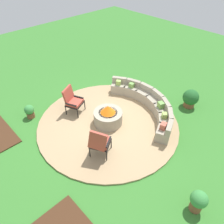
# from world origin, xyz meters

# --- Properties ---
(ground_plane) EXTENTS (24.00, 24.00, 0.00)m
(ground_plane) POSITION_xyz_m (0.00, 0.00, 0.00)
(ground_plane) COLOR #387A2D
(patio_circle) EXTENTS (5.16, 5.16, 0.06)m
(patio_circle) POSITION_xyz_m (0.00, 0.00, 0.03)
(patio_circle) COLOR tan
(patio_circle) RESTS_ON ground_plane
(fire_pit) EXTENTS (1.05, 1.05, 0.77)m
(fire_pit) POSITION_xyz_m (0.00, 0.00, 0.36)
(fire_pit) COLOR #9E937F
(fire_pit) RESTS_ON patio_circle
(curved_stone_bench) EXTENTS (3.70, 1.81, 0.67)m
(curved_stone_bench) POSITION_xyz_m (0.48, 1.65, 0.34)
(curved_stone_bench) COLOR #9E937F
(curved_stone_bench) RESTS_ON patio_circle
(lounge_chair_front_left) EXTENTS (0.77, 0.78, 1.07)m
(lounge_chair_front_left) POSITION_xyz_m (-1.41, -0.52, 0.61)
(lounge_chair_front_left) COLOR black
(lounge_chair_front_left) RESTS_ON patio_circle
(lounge_chair_front_right) EXTENTS (0.79, 0.81, 1.11)m
(lounge_chair_front_right) POSITION_xyz_m (0.91, -1.20, 0.62)
(lounge_chair_front_right) COLOR black
(lounge_chair_front_right) RESTS_ON patio_circle
(potted_plant_0) EXTENTS (0.44, 0.44, 0.68)m
(potted_plant_0) POSITION_xyz_m (3.91, -0.58, 0.38)
(potted_plant_0) COLOR brown
(potted_plant_0) RESTS_ON ground_plane
(potted_plant_1) EXTENTS (0.37, 0.37, 0.55)m
(potted_plant_1) POSITION_xyz_m (-2.33, -1.89, 0.30)
(potted_plant_1) COLOR brown
(potted_plant_1) RESTS_ON ground_plane
(potted_plant_2) EXTENTS (0.63, 0.63, 0.76)m
(potted_plant_2) POSITION_xyz_m (1.50, 3.11, 0.40)
(potted_plant_2) COLOR brown
(potted_plant_2) RESTS_ON ground_plane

